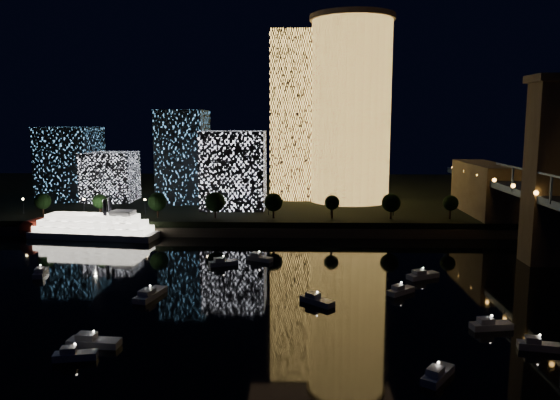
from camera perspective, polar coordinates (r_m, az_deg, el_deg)
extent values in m
plane|color=black|center=(103.34, 2.89, -13.47)|extent=(520.00, 520.00, 0.00)
cube|color=black|center=(258.40, 2.21, 0.41)|extent=(420.00, 160.00, 5.00)
cube|color=#6B5E4C|center=(181.69, 2.40, -3.34)|extent=(420.00, 6.00, 3.00)
cylinder|color=#F1B24D|center=(225.87, 7.40, 9.03)|extent=(32.00, 32.00, 72.33)
cylinder|color=#6B5E4C|center=(229.33, 7.59, 18.35)|extent=(34.00, 34.00, 2.00)
cube|color=#F1B24D|center=(234.02, 1.74, 8.71)|extent=(21.81, 21.81, 69.40)
cube|color=white|center=(207.98, -4.85, 3.17)|extent=(23.71, 20.06, 29.18)
cube|color=#56A7EB|center=(227.80, -10.04, 4.56)|extent=(18.66, 24.26, 37.32)
cube|color=white|center=(237.08, -17.31, 2.37)|extent=(20.15, 18.32, 20.15)
cube|color=#56A7EB|center=(246.75, -21.02, 3.61)|extent=(21.69, 23.86, 30.37)
cube|color=#6B5E4C|center=(161.23, 26.38, 2.38)|extent=(11.00, 9.00, 48.00)
cube|color=#6B5E4C|center=(160.91, 26.97, 11.26)|extent=(13.00, 11.00, 2.00)
cube|color=#6B5E4C|center=(208.81, 20.49, 0.45)|extent=(12.00, 40.00, 23.00)
cube|color=navy|center=(146.76, 26.79, 0.86)|extent=(0.50, 0.50, 7.00)
cube|color=navy|center=(168.65, 23.38, 1.94)|extent=(0.50, 0.50, 7.00)
sphere|color=#FFA038|center=(154.89, 25.19, 0.68)|extent=(1.20, 1.20, 1.20)
sphere|color=#FFA038|center=(196.71, 20.03, 2.46)|extent=(1.20, 1.20, 1.20)
cube|color=silver|center=(189.18, -18.90, -3.46)|extent=(43.07, 15.20, 2.11)
cube|color=white|center=(188.79, -18.93, -2.86)|extent=(39.47, 13.86, 1.93)
cube|color=white|center=(188.44, -18.96, -2.28)|extent=(35.87, 12.52, 1.93)
cube|color=white|center=(188.11, -18.98, -1.70)|extent=(30.53, 10.95, 1.93)
cube|color=silver|center=(183.08, -16.10, -1.31)|extent=(7.67, 6.16, 1.58)
cylinder|color=black|center=(183.55, -17.85, -0.75)|extent=(1.23, 1.23, 5.27)
cylinder|color=black|center=(186.64, -17.36, -0.58)|extent=(1.23, 1.23, 5.27)
cylinder|color=maroon|center=(199.68, -24.26, -2.68)|extent=(7.15, 8.65, 6.15)
cube|color=silver|center=(146.87, -5.93, -6.58)|extent=(7.90, 5.13, 1.20)
cube|color=silver|center=(146.32, -6.36, -6.20)|extent=(3.19, 2.83, 1.00)
sphere|color=white|center=(146.37, -5.94, -5.83)|extent=(0.36, 0.36, 0.36)
cube|color=silver|center=(149.49, -23.72, -7.00)|extent=(4.06, 7.81, 1.20)
cube|color=silver|center=(148.16, -23.83, -6.70)|extent=(2.49, 2.99, 1.00)
sphere|color=white|center=(148.99, -23.77, -6.25)|extent=(0.36, 0.36, 0.36)
cube|color=silver|center=(139.19, 14.70, -7.67)|extent=(8.60, 6.31, 1.20)
cube|color=silver|center=(138.09, 14.32, -7.31)|extent=(3.60, 3.29, 1.00)
sphere|color=white|center=(138.65, 14.73, -6.87)|extent=(0.36, 0.36, 0.36)
cube|color=silver|center=(110.89, 21.21, -12.16)|extent=(7.97, 3.71, 1.20)
cube|color=silver|center=(109.98, 20.70, -11.70)|extent=(2.98, 2.42, 1.00)
sphere|color=white|center=(110.23, 21.26, -11.19)|extent=(0.36, 0.36, 0.36)
cube|color=silver|center=(124.15, -13.38, -9.60)|extent=(5.54, 10.42, 1.20)
cube|color=silver|center=(122.58, -13.75, -9.30)|extent=(3.36, 4.01, 1.00)
sphere|color=white|center=(123.55, -13.42, -8.71)|extent=(0.36, 0.36, 0.36)
cube|color=silver|center=(88.94, 16.17, -17.16)|extent=(6.42, 7.56, 1.20)
cube|color=silver|center=(87.51, 15.92, -16.79)|extent=(3.16, 3.31, 1.00)
sphere|color=white|center=(88.11, 16.23, -15.99)|extent=(0.36, 0.36, 0.36)
cube|color=silver|center=(150.84, -2.16, -6.14)|extent=(7.67, 5.35, 1.20)
cube|color=silver|center=(151.10, -2.53, -5.69)|extent=(3.16, 2.86, 1.00)
sphere|color=white|center=(150.35, -2.16, -5.40)|extent=(0.36, 0.36, 0.36)
cube|color=silver|center=(126.14, 12.53, -9.28)|extent=(6.83, 6.27, 1.20)
cube|color=silver|center=(125.03, 12.23, -8.90)|extent=(3.06, 2.99, 1.00)
sphere|color=white|center=(125.56, 12.56, -8.41)|extent=(0.36, 0.36, 0.36)
cube|color=silver|center=(117.05, 3.90, -10.50)|extent=(7.47, 7.23, 1.20)
cube|color=silver|center=(117.43, 3.47, -9.86)|extent=(3.41, 3.38, 1.00)
sphere|color=white|center=(116.41, 3.91, -9.57)|extent=(0.36, 0.36, 0.36)
cube|color=silver|center=(104.81, 25.44, -13.64)|extent=(7.09, 3.50, 1.20)
cube|color=silver|center=(104.21, 24.92, -13.08)|extent=(2.68, 2.21, 1.00)
sphere|color=white|center=(104.10, 25.51, -12.61)|extent=(0.36, 0.36, 0.36)
cube|color=silver|center=(97.62, -20.58, -14.99)|extent=(7.11, 3.38, 1.20)
cube|color=silver|center=(97.42, -21.23, -14.38)|extent=(2.67, 2.18, 1.00)
sphere|color=white|center=(96.86, -20.65, -13.91)|extent=(0.36, 0.36, 0.36)
cube|color=silver|center=(101.81, -18.84, -13.91)|extent=(9.15, 3.63, 1.20)
cube|color=silver|center=(101.97, -19.57, -13.25)|extent=(3.32, 2.59, 1.00)
sphere|color=white|center=(101.08, -18.90, -12.86)|extent=(0.36, 0.36, 0.36)
cylinder|color=black|center=(206.21, -23.49, -1.07)|extent=(0.70, 0.70, 4.00)
sphere|color=black|center=(205.70, -23.55, -0.11)|extent=(5.69, 5.69, 5.69)
cylinder|color=black|center=(198.51, -18.26, -1.14)|extent=(0.70, 0.70, 4.00)
sphere|color=black|center=(197.99, -18.31, -0.14)|extent=(5.11, 5.11, 5.11)
cylinder|color=black|center=(192.59, -12.66, -1.20)|extent=(0.70, 0.70, 4.00)
sphere|color=black|center=(192.05, -12.70, -0.17)|extent=(6.45, 6.45, 6.45)
cylinder|color=black|center=(188.62, -6.77, -1.25)|extent=(0.70, 0.70, 4.00)
sphere|color=black|center=(188.06, -6.79, -0.20)|extent=(6.89, 6.89, 6.89)
cylinder|color=black|center=(186.71, -0.68, -1.29)|extent=(0.70, 0.70, 4.00)
sphere|color=black|center=(186.15, -0.69, -0.23)|extent=(6.29, 6.29, 6.29)
cylinder|color=black|center=(186.94, 5.45, -1.32)|extent=(0.70, 0.70, 4.00)
sphere|color=black|center=(186.38, 5.47, -0.26)|extent=(5.09, 5.09, 5.09)
cylinder|color=black|center=(189.29, 11.51, -1.33)|extent=(0.70, 0.70, 4.00)
sphere|color=black|center=(188.74, 11.54, -0.28)|extent=(6.40, 6.40, 6.40)
cylinder|color=black|center=(193.69, 17.35, -1.33)|extent=(0.70, 0.70, 4.00)
sphere|color=black|center=(193.16, 17.39, -0.30)|extent=(5.24, 5.24, 5.24)
cylinder|color=black|center=(215.85, -25.23, -0.65)|extent=(0.24, 0.24, 5.00)
sphere|color=#FFCC7F|center=(215.46, -25.28, 0.09)|extent=(0.70, 0.70, 0.70)
cylinder|color=black|center=(206.80, -19.79, -0.70)|extent=(0.24, 0.24, 5.00)
sphere|color=#FFCC7F|center=(206.40, -19.83, 0.06)|extent=(0.70, 0.70, 0.70)
cylinder|color=black|center=(199.78, -13.91, -0.76)|extent=(0.24, 0.24, 5.00)
sphere|color=#FFCC7F|center=(199.37, -13.94, 0.04)|extent=(0.70, 0.70, 0.70)
cylinder|color=black|center=(195.00, -7.67, -0.80)|extent=(0.24, 0.24, 5.00)
sphere|color=#FFCC7F|center=(194.58, -7.69, 0.01)|extent=(0.70, 0.70, 0.70)
cylinder|color=black|center=(192.64, -1.20, -0.84)|extent=(0.24, 0.24, 5.00)
sphere|color=#FFCC7F|center=(192.20, -1.21, -0.02)|extent=(0.70, 0.70, 0.70)
cylinder|color=black|center=(192.76, 5.34, -0.87)|extent=(0.24, 0.24, 5.00)
sphere|color=#FFCC7F|center=(192.33, 5.35, -0.05)|extent=(0.70, 0.70, 0.70)
cylinder|color=black|center=(195.39, 11.79, -0.89)|extent=(0.24, 0.24, 5.00)
sphere|color=#FFCC7F|center=(194.96, 11.82, -0.08)|extent=(0.70, 0.70, 0.70)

